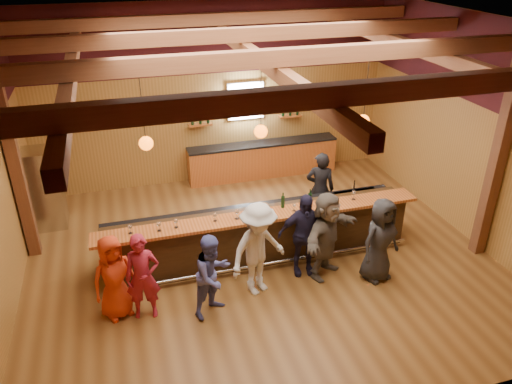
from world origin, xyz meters
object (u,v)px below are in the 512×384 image
(back_bar_cabinet, at_px, (263,159))
(customer_white, at_px, (258,249))
(bar_counter, at_px, (259,232))
(customer_brown, at_px, (326,235))
(customer_denim, at_px, (213,275))
(bottle_a, at_px, (283,202))
(ice_bucket, at_px, (263,210))
(customer_orange, at_px, (114,277))
(customer_dark, at_px, (380,240))
(customer_navy, at_px, (304,235))
(customer_redvest, at_px, (143,277))
(stainless_fridge, at_px, (45,189))
(bartender, at_px, (320,189))

(back_bar_cabinet, distance_m, customer_white, 4.95)
(bar_counter, relative_size, customer_brown, 3.67)
(customer_denim, distance_m, bottle_a, 2.14)
(ice_bucket, bearing_deg, customer_orange, -165.88)
(customer_denim, xyz_separation_m, customer_dark, (3.14, 0.08, 0.07))
(customer_white, bearing_deg, customer_denim, 175.61)
(customer_orange, height_order, customer_denim, customer_orange)
(bar_counter, xyz_separation_m, customer_navy, (0.63, -0.80, 0.31))
(customer_redvest, height_order, bottle_a, customer_redvest)
(back_bar_cabinet, distance_m, customer_brown, 4.56)
(back_bar_cabinet, xyz_separation_m, customer_dark, (0.72, -4.93, 0.35))
(customer_brown, bearing_deg, bottle_a, 90.22)
(customer_redvest, bearing_deg, bar_counter, 34.32)
(bar_counter, relative_size, customer_navy, 3.78)
(bar_counter, distance_m, ice_bucket, 0.78)
(back_bar_cabinet, bearing_deg, customer_navy, -97.27)
(customer_denim, xyz_separation_m, customer_brown, (2.24, 0.46, 0.10))
(customer_denim, xyz_separation_m, customer_white, (0.88, 0.32, 0.14))
(stainless_fridge, distance_m, bottle_a, 5.26)
(stainless_fridge, relative_size, customer_orange, 1.18)
(back_bar_cabinet, distance_m, customer_navy, 4.42)
(bottle_a, bearing_deg, customer_redvest, -159.65)
(customer_orange, bearing_deg, back_bar_cabinet, 26.30)
(customer_dark, bearing_deg, customer_orange, 160.19)
(customer_brown, xyz_separation_m, bottle_a, (-0.57, 0.80, 0.38))
(customer_denim, relative_size, bartender, 0.88)
(bottle_a, bearing_deg, stainless_fridge, 150.03)
(stainless_fridge, xyz_separation_m, ice_bucket, (4.10, -2.79, 0.32))
(customer_redvest, bearing_deg, customer_dark, 5.21)
(customer_dark, relative_size, bottle_a, 5.22)
(bar_counter, height_order, ice_bucket, ice_bucket)
(customer_orange, relative_size, customer_white, 0.85)
(customer_white, relative_size, ice_bucket, 8.19)
(customer_orange, bearing_deg, customer_brown, -21.71)
(bottle_a, bearing_deg, bar_counter, 158.32)
(back_bar_cabinet, height_order, ice_bucket, ice_bucket)
(stainless_fridge, bearing_deg, bar_counter, -30.76)
(customer_orange, xyz_separation_m, customer_dark, (4.72, -0.31, 0.06))
(back_bar_cabinet, xyz_separation_m, stainless_fridge, (-5.30, -1.12, 0.42))
(customer_dark, bearing_deg, back_bar_cabinet, 82.30)
(stainless_fridge, bearing_deg, back_bar_cabinet, 11.93)
(stainless_fridge, bearing_deg, customer_navy, -34.42)
(bar_counter, distance_m, customer_orange, 3.01)
(ice_bucket, bearing_deg, customer_navy, -35.29)
(customer_redvest, xyz_separation_m, customer_white, (2.01, 0.08, 0.11))
(back_bar_cabinet, bearing_deg, customer_redvest, -126.58)
(customer_navy, height_order, ice_bucket, customer_navy)
(customer_orange, distance_m, customer_denim, 1.63)
(back_bar_cabinet, height_order, bartender, bartender)
(customer_redvest, xyz_separation_m, customer_denim, (1.12, -0.23, -0.03))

